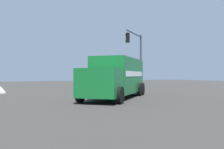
{
  "coord_description": "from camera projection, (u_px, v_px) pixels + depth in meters",
  "views": [
    {
      "loc": [
        -16.92,
        7.93,
        1.67
      ],
      "look_at": [
        -1.61,
        0.38,
        1.69
      ],
      "focal_mm": 39.69,
      "sensor_mm": 36.0,
      "label": 1
    }
  ],
  "objects": [
    {
      "name": "delivery_truck",
      "position": [
        117.0,
        77.0,
        17.83
      ],
      "size": [
        7.81,
        7.63,
        2.88
      ],
      "color": "#146B2D",
      "rests_on": "ground"
    },
    {
      "name": "pickup_black",
      "position": [
        103.0,
        83.0,
        29.56
      ],
      "size": [
        2.65,
        5.37,
        1.38
      ],
      "color": "black",
      "rests_on": "ground"
    },
    {
      "name": "ground_plane",
      "position": [
        107.0,
        97.0,
        18.67
      ],
      "size": [
        100.0,
        100.0,
        0.0
      ],
      "primitive_type": "plane",
      "color": "#33302D"
    },
    {
      "name": "traffic_light_primary",
      "position": [
        137.0,
        52.0,
        26.95
      ],
      "size": [
        3.43,
        3.89,
        6.27
      ],
      "color": "#38383D",
      "rests_on": "ground"
    }
  ]
}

